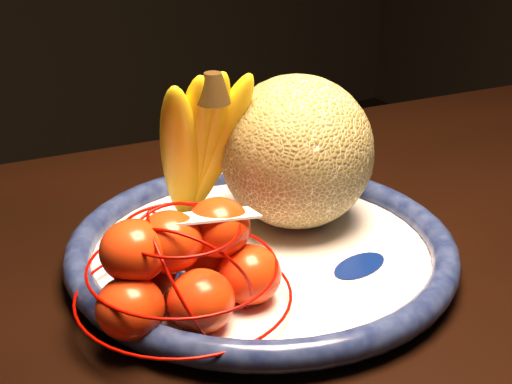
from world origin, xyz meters
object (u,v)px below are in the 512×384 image
cantaloupe (297,152)px  banana_bunch (198,142)px  mandarin_bag (183,267)px  fruit_bowl (261,251)px

cantaloupe → banana_bunch: bearing=159.1°
cantaloupe → mandarin_bag: 0.19m
fruit_bowl → mandarin_bag: mandarin_bag is taller
fruit_bowl → cantaloupe: size_ratio=2.42×
cantaloupe → banana_bunch: size_ratio=0.83×
fruit_bowl → cantaloupe: 0.10m
banana_bunch → mandarin_bag: bearing=-123.0°
banana_bunch → mandarin_bag: 0.15m
fruit_bowl → mandarin_bag: (-0.10, -0.05, 0.04)m
fruit_bowl → cantaloupe: (0.06, 0.03, 0.07)m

